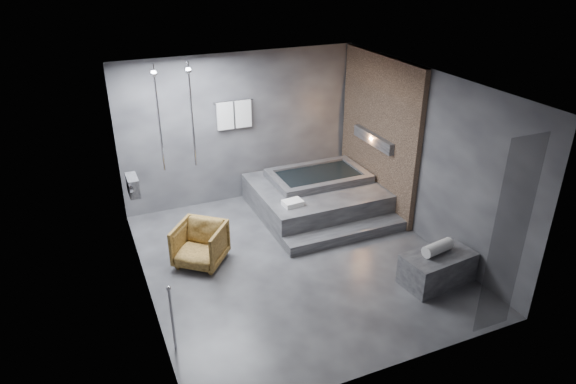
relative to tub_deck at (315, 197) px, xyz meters
name	(u,v)px	position (x,y,z in m)	size (l,w,h in m)	color
room	(314,149)	(-0.65, -1.21, 1.48)	(5.00, 5.04, 2.82)	#28292B
tub_deck	(315,197)	(0.00, 0.00, 0.00)	(2.20, 2.00, 0.50)	#2D2D2F
tub_step	(346,234)	(0.00, -1.18, -0.16)	(2.20, 0.36, 0.18)	#2D2D2F
concrete_bench	(437,268)	(0.62, -2.77, -0.02)	(1.04, 0.57, 0.47)	#2D2D2F
driftwood_chair	(200,244)	(-2.42, -0.92, 0.08)	(0.71, 0.73, 0.66)	#493112
rolled_towel	(438,248)	(0.61, -2.73, 0.31)	(0.18, 0.18, 0.49)	silver
deck_towel	(293,203)	(-0.72, -0.59, 0.29)	(0.33, 0.24, 0.09)	white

